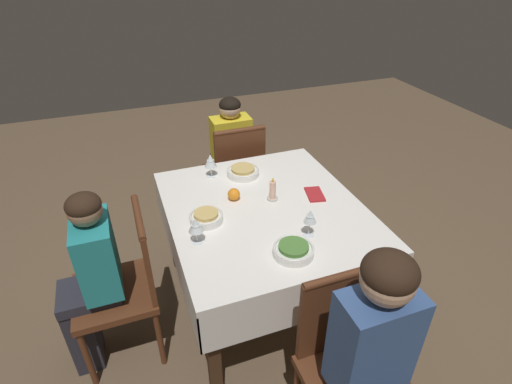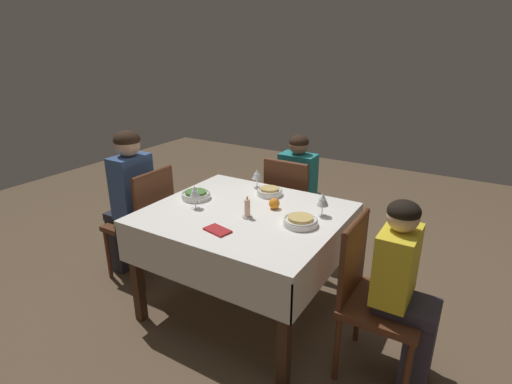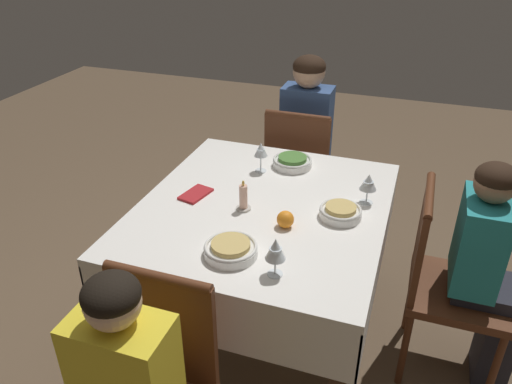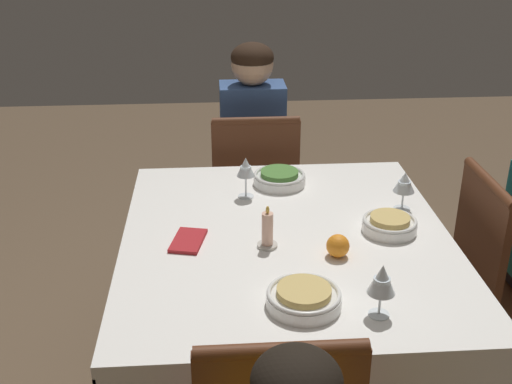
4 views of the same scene
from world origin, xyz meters
name	(u,v)px [view 3 (image 3 of 4)]	position (x,y,z in m)	size (l,w,h in m)	color
ground_plane	(262,327)	(0.00, 0.00, 0.00)	(8.00, 8.00, 0.00)	brown
dining_table	(263,222)	(0.00, 0.00, 0.65)	(1.23, 1.09, 0.75)	white
chair_east	(300,168)	(0.89, 0.05, 0.51)	(0.42, 0.42, 0.91)	#562D19
chair_south	(444,277)	(0.06, -0.82, 0.51)	(0.42, 0.42, 0.91)	#562D19
person_adult_denim	(308,134)	(1.04, 0.05, 0.67)	(0.34, 0.30, 1.18)	#282833
person_child_teal	(488,269)	(0.06, -0.98, 0.59)	(0.30, 0.33, 1.07)	#282833
bowl_east	(292,162)	(0.42, -0.02, 0.77)	(0.20, 0.20, 0.06)	white
wine_glass_east	(261,151)	(0.32, 0.12, 0.86)	(0.07, 0.07, 0.16)	white
bowl_west	(232,249)	(-0.40, 0.00, 0.77)	(0.21, 0.21, 0.06)	white
wine_glass_west	(276,250)	(-0.45, -0.20, 0.86)	(0.08, 0.08, 0.16)	white
bowl_south	(341,212)	(0.01, -0.35, 0.77)	(0.18, 0.18, 0.06)	white
wine_glass_south	(368,183)	(0.17, -0.44, 0.85)	(0.08, 0.08, 0.15)	white
candle_centerpiece	(243,199)	(-0.06, 0.07, 0.80)	(0.07, 0.07, 0.15)	beige
orange_fruit	(285,219)	(-0.14, -0.14, 0.78)	(0.07, 0.07, 0.07)	orange
napkin_red_folded	(196,194)	(-0.02, 0.33, 0.75)	(0.17, 0.13, 0.01)	#AD2328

